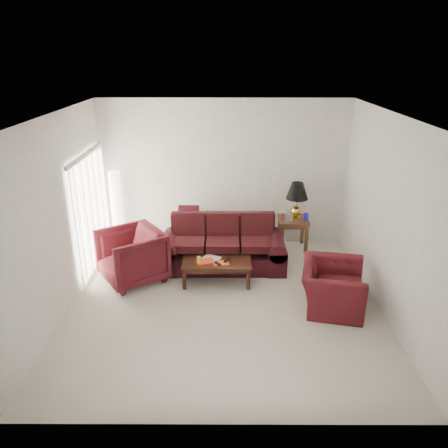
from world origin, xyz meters
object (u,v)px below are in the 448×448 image
armchair_right (332,287)px  coffee_table (217,271)px  end_table (292,233)px  floor_lamp (117,210)px  armchair_left (132,256)px  sofa (223,244)px

armchair_right → coffee_table: bearing=79.0°
end_table → floor_lamp: size_ratio=0.40×
armchair_left → coffee_table: (1.50, -0.08, -0.26)m
armchair_right → coffee_table: armchair_right is taller
sofa → end_table: (1.43, 0.86, -0.15)m
sofa → armchair_right: 2.23m
floor_lamp → armchair_left: size_ratio=1.59×
end_table → coffee_table: end_table is taller
armchair_left → coffee_table: bearing=52.4°
end_table → coffee_table: (-1.54, -1.46, -0.12)m
armchair_left → end_table: bearing=79.9°
coffee_table → armchair_left: bearing=-159.0°
floor_lamp → coffee_table: 2.62m
end_table → armchair_left: bearing=-155.6°
sofa → armchair_left: sofa is taller
armchair_right → coffee_table: 2.01m
end_table → floor_lamp: (-3.59, 0.05, 0.49)m
end_table → armchair_left: 3.33m
sofa → coffee_table: sofa is taller
end_table → armchair_right: size_ratio=0.60×
floor_lamp → armchair_right: size_ratio=1.50×
floor_lamp → armchair_left: bearing=-68.5°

